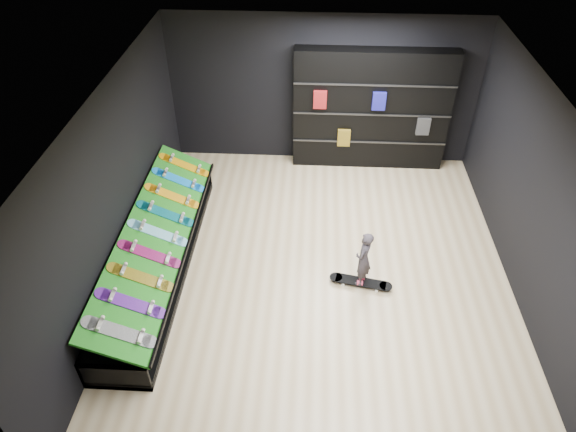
# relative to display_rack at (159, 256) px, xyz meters

# --- Properties ---
(floor) EXTENTS (6.00, 7.00, 0.01)m
(floor) POSITION_rel_display_rack_xyz_m (2.55, 0.00, -0.25)
(floor) COLOR beige
(floor) RESTS_ON ground
(ceiling) EXTENTS (6.00, 7.00, 0.01)m
(ceiling) POSITION_rel_display_rack_xyz_m (2.55, 0.00, 2.75)
(ceiling) COLOR white
(ceiling) RESTS_ON ground
(wall_back) EXTENTS (6.00, 0.02, 3.00)m
(wall_back) POSITION_rel_display_rack_xyz_m (2.55, 3.50, 1.25)
(wall_back) COLOR black
(wall_back) RESTS_ON ground
(wall_left) EXTENTS (0.02, 7.00, 3.00)m
(wall_left) POSITION_rel_display_rack_xyz_m (-0.45, 0.00, 1.25)
(wall_left) COLOR black
(wall_left) RESTS_ON ground
(wall_right) EXTENTS (0.02, 7.00, 3.00)m
(wall_right) POSITION_rel_display_rack_xyz_m (5.55, 0.00, 1.25)
(wall_right) COLOR black
(wall_right) RESTS_ON ground
(display_rack) EXTENTS (0.90, 4.50, 0.50)m
(display_rack) POSITION_rel_display_rack_xyz_m (0.00, 0.00, 0.00)
(display_rack) COLOR black
(display_rack) RESTS_ON ground
(turf_ramp) EXTENTS (0.92, 4.50, 0.46)m
(turf_ramp) POSITION_rel_display_rack_xyz_m (0.05, 0.00, 0.46)
(turf_ramp) COLOR #136810
(turf_ramp) RESTS_ON display_rack
(back_shelving) EXTENTS (3.02, 0.35, 2.42)m
(back_shelving) POSITION_rel_display_rack_xyz_m (3.50, 3.32, 0.96)
(back_shelving) COLOR black
(back_shelving) RESTS_ON ground
(floor_skateboard) EXTENTS (1.00, 0.41, 0.09)m
(floor_skateboard) POSITION_rel_display_rack_xyz_m (3.21, -0.22, -0.21)
(floor_skateboard) COLOR black
(floor_skateboard) RESTS_ON ground
(child) EXTENTS (0.23, 0.26, 0.57)m
(child) POSITION_rel_display_rack_xyz_m (3.21, -0.22, 0.13)
(child) COLOR black
(child) RESTS_ON floor_skateboard
(display_board_0) EXTENTS (0.93, 0.22, 0.50)m
(display_board_0) POSITION_rel_display_rack_xyz_m (0.06, -1.90, 0.49)
(display_board_0) COLOR black
(display_board_0) RESTS_ON turf_ramp
(display_board_1) EXTENTS (0.93, 0.22, 0.50)m
(display_board_1) POSITION_rel_display_rack_xyz_m (0.06, -1.42, 0.49)
(display_board_1) COLOR purple
(display_board_1) RESTS_ON turf_ramp
(display_board_2) EXTENTS (0.93, 0.22, 0.50)m
(display_board_2) POSITION_rel_display_rack_xyz_m (0.06, -0.95, 0.49)
(display_board_2) COLOR yellow
(display_board_2) RESTS_ON turf_ramp
(display_board_3) EXTENTS (0.93, 0.22, 0.50)m
(display_board_3) POSITION_rel_display_rack_xyz_m (0.06, -0.48, 0.49)
(display_board_3) COLOR #E5198C
(display_board_3) RESTS_ON turf_ramp
(display_board_4) EXTENTS (0.93, 0.22, 0.50)m
(display_board_4) POSITION_rel_display_rack_xyz_m (0.06, 0.00, 0.49)
(display_board_4) COLOR #0CB2E5
(display_board_4) RESTS_ON turf_ramp
(display_board_5) EXTENTS (0.93, 0.22, 0.50)m
(display_board_5) POSITION_rel_display_rack_xyz_m (0.06, 0.48, 0.49)
(display_board_5) COLOR #0C8C99
(display_board_5) RESTS_ON turf_ramp
(display_board_6) EXTENTS (0.93, 0.22, 0.50)m
(display_board_6) POSITION_rel_display_rack_xyz_m (0.06, 0.95, 0.49)
(display_board_6) COLOR orange
(display_board_6) RESTS_ON turf_ramp
(display_board_7) EXTENTS (0.93, 0.22, 0.50)m
(display_board_7) POSITION_rel_display_rack_xyz_m (0.06, 1.42, 0.49)
(display_board_7) COLOR blue
(display_board_7) RESTS_ON turf_ramp
(display_board_8) EXTENTS (0.93, 0.22, 0.50)m
(display_board_8) POSITION_rel_display_rack_xyz_m (0.06, 1.90, 0.49)
(display_board_8) COLOR yellow
(display_board_8) RESTS_ON turf_ramp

